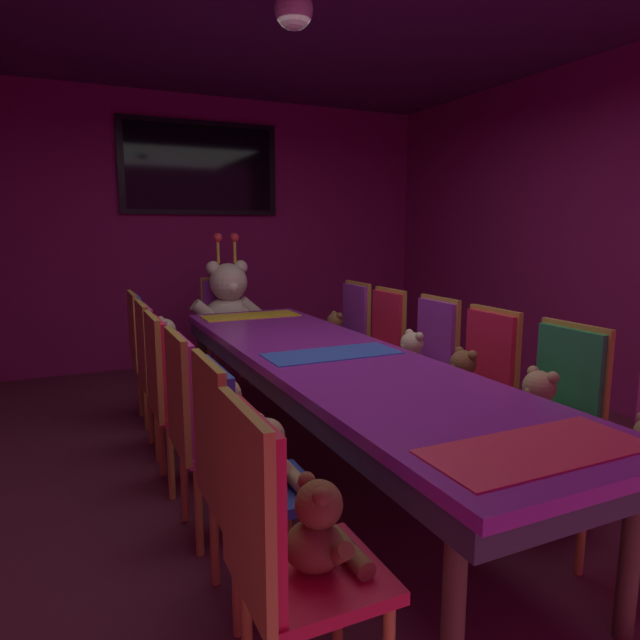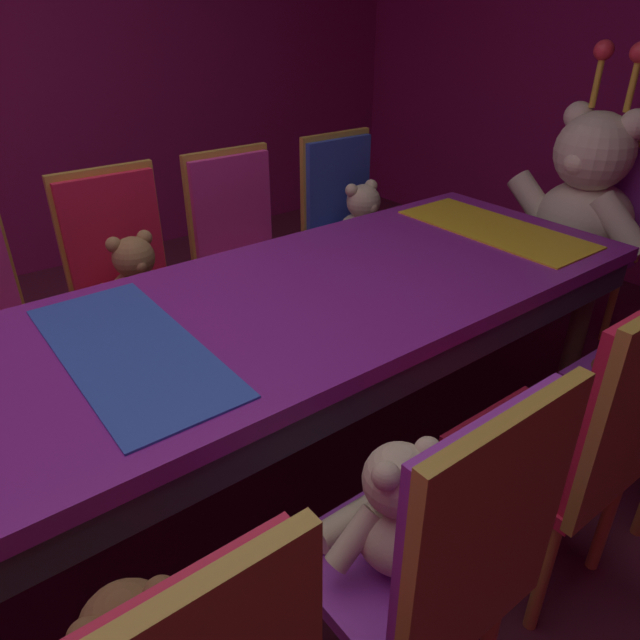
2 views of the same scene
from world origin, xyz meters
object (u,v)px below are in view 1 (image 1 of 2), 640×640
teddy_right_5 (335,331)px  banquet_table (332,368)px  throne_chair (225,319)px  wall_tv (200,168)px  chair_right_4 (381,339)px  teddy_left_0 (320,531)px  chair_left_4 (156,362)px  teddy_right_2 (462,379)px  teddy_right_1 (537,406)px  chair_right_3 (429,354)px  chair_left_1 (231,460)px  teddy_left_1 (268,457)px  teddy_right_3 (411,357)px  chair_right_2 (482,375)px  king_teddy_bear (229,304)px  chair_right_1 (559,402)px  teddy_left_3 (196,381)px  chair_left_2 (196,415)px  chair_left_3 (169,384)px  chair_right_5 (349,327)px  pendant_light (294,9)px  chair_left_0 (274,537)px  chair_left_5 (145,344)px  teddy_left_2 (227,412)px  teddy_left_5 (166,342)px

teddy_right_5 → banquet_table: bearing=63.2°
throne_chair → wall_tv: (0.00, 0.80, 1.45)m
chair_right_4 → teddy_left_0: bearing=55.4°
chair_left_4 → teddy_right_2: size_ratio=3.05×
teddy_right_1 → chair_right_3: bearing=-98.9°
chair_left_4 → throne_chair: 1.71m
chair_left_1 → teddy_left_1: bearing=-0.0°
chair_left_4 → teddy_right_3: size_ratio=2.99×
teddy_left_1 → chair_right_2: 1.62m
chair_left_1 → king_teddy_bear: (0.83, 2.98, 0.16)m
chair_right_1 → teddy_right_1: chair_right_1 is taller
teddy_left_0 → chair_right_1: bearing=19.4°
teddy_left_1 → chair_right_1: chair_right_1 is taller
teddy_left_1 → wall_tv: (0.68, 3.95, 1.47)m
teddy_left_3 → teddy_right_1: same height
chair_left_2 → chair_left_3: (-0.02, 0.58, 0.00)m
teddy_left_3 → chair_left_4: 0.55m
chair_left_2 → chair_right_1: 1.77m
chair_left_4 → wall_tv: (0.85, 2.28, 1.45)m
teddy_right_5 → teddy_left_3: bearing=38.3°
chair_right_1 → king_teddy_bear: king_teddy_bear is taller
teddy_left_0 → teddy_left_3: (0.01, 1.69, 0.02)m
teddy_left_1 → chair_right_3: chair_right_3 is taller
chair_right_5 → wall_tv: (-0.86, 1.69, 1.45)m
teddy_left_3 → king_teddy_bear: 1.99m
teddy_left_0 → pendant_light: pendant_light is taller
teddy_left_0 → chair_left_1: (-0.11, 0.56, 0.02)m
chair_right_4 → banquet_table: bearing=45.7°
chair_left_0 → chair_left_5: size_ratio=1.00×
chair_left_5 → chair_right_5: bearing=-0.3°
chair_right_1 → pendant_light: pendant_light is taller
chair_left_0 → chair_left_2: 1.11m
teddy_left_1 → teddy_right_3: (1.40, 1.11, 0.01)m
throne_chair → teddy_left_3: bearing=-19.4°
teddy_left_2 → chair_right_3: chair_right_3 is taller
chair_left_2 → teddy_left_5: 1.72m
teddy_left_2 → wall_tv: 3.76m
teddy_left_5 → chair_left_1: bearing=-93.4°
wall_tv → king_teddy_bear: bearing=-90.0°
chair_left_4 → pendant_light: (0.67, -0.73, 1.95)m
banquet_table → teddy_left_0: size_ratio=11.82×
chair_right_2 → pendant_light: size_ratio=4.92×
teddy_right_5 → wall_tv: bearing=-67.2°
teddy_left_3 → throne_chair: bearing=70.6°
teddy_left_5 → teddy_right_5: (1.40, -0.01, -0.02)m
teddy_left_0 → chair_left_2: chair_left_2 is taller
chair_left_0 → chair_left_2: bearing=88.7°
teddy_left_1 → pendant_light: (0.50, 0.93, 1.97)m
chair_left_2 → teddy_right_5: chair_left_2 is taller
teddy_left_3 → wall_tv: bearing=75.8°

